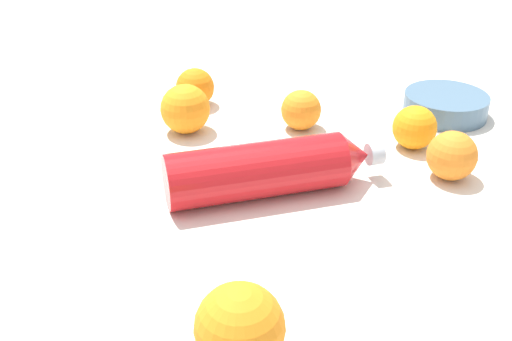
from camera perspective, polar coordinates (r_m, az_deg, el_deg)
The scene contains 9 objects.
ground_plane at distance 0.86m, azimuth 0.45°, elevation -0.60°, with size 2.40×2.40×0.00m, color silver.
water_bottle at distance 0.80m, azimuth 1.50°, elevation 0.21°, with size 0.18×0.29×0.07m.
orange_0 at distance 0.98m, azimuth 4.17°, elevation 5.58°, with size 0.06×0.06×0.06m, color orange.
orange_1 at distance 1.07m, azimuth -5.63°, elevation 7.62°, with size 0.07×0.07×0.07m, color orange.
orange_2 at distance 0.88m, azimuth 17.58°, elevation 1.31°, with size 0.07×0.07×0.07m, color orange.
orange_3 at distance 0.97m, azimuth -6.75°, elevation 5.58°, with size 0.08×0.08×0.08m, color orange.
orange_4 at distance 0.56m, azimuth -1.51°, elevation -14.25°, with size 0.08×0.08×0.08m, color orange.
orange_5 at distance 0.95m, azimuth 14.39°, elevation 3.86°, with size 0.07×0.07×0.07m, color orange.
ceramic_bowl at distance 1.08m, azimuth 17.05°, elevation 5.79°, with size 0.14×0.14×0.04m, color slate.
Camera 1 is at (0.57, -0.47, 0.43)m, focal length 43.47 mm.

